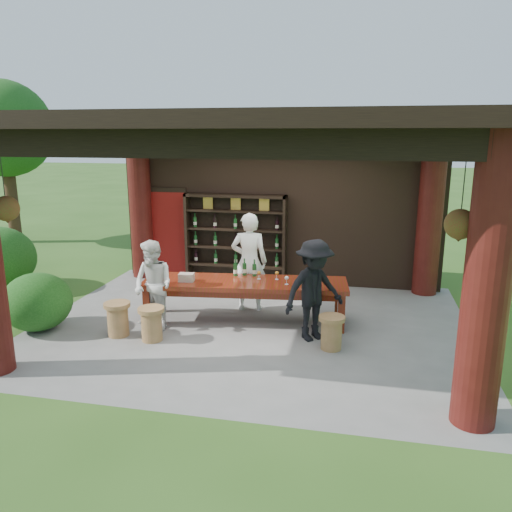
% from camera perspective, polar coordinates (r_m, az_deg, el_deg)
% --- Properties ---
extents(ground, '(90.00, 90.00, 0.00)m').
position_cam_1_polar(ground, '(8.78, -0.55, -7.92)').
color(ground, '#2D5119').
rests_on(ground, ground).
extents(pavilion, '(7.50, 6.00, 3.60)m').
position_cam_1_polar(pavilion, '(8.65, -0.05, 6.37)').
color(pavilion, slate).
rests_on(pavilion, ground).
extents(wine_shelf, '(2.25, 0.34, 1.98)m').
position_cam_1_polar(wine_shelf, '(10.98, -2.35, 1.95)').
color(wine_shelf, black).
rests_on(wine_shelf, ground).
extents(tasting_table, '(3.64, 1.32, 0.75)m').
position_cam_1_polar(tasting_table, '(8.75, -1.29, -3.58)').
color(tasting_table, '#5F240D').
rests_on(tasting_table, ground).
extents(stool_near_left, '(0.42, 0.42, 0.55)m').
position_cam_1_polar(stool_near_left, '(8.25, -11.85, -7.51)').
color(stool_near_left, olive).
rests_on(stool_near_left, ground).
extents(stool_near_right, '(0.41, 0.41, 0.53)m').
position_cam_1_polar(stool_near_right, '(7.86, 8.62, -8.54)').
color(stool_near_right, olive).
rests_on(stool_near_right, ground).
extents(stool_far_left, '(0.43, 0.43, 0.57)m').
position_cam_1_polar(stool_far_left, '(8.57, -15.51, -6.86)').
color(stool_far_left, olive).
rests_on(stool_far_left, ground).
extents(host, '(0.72, 0.52, 1.85)m').
position_cam_1_polar(host, '(9.30, -0.78, -0.67)').
color(host, white).
rests_on(host, ground).
extents(guest_woman, '(0.91, 0.83, 1.53)m').
position_cam_1_polar(guest_woman, '(8.58, -11.65, -3.32)').
color(guest_woman, silver).
rests_on(guest_woman, ground).
extents(guest_man, '(1.21, 1.15, 1.65)m').
position_cam_1_polar(guest_man, '(8.00, 6.64, -3.93)').
color(guest_man, black).
rests_on(guest_man, ground).
extents(table_bottles, '(0.42, 0.15, 0.31)m').
position_cam_1_polar(table_bottles, '(9.00, -1.30, -1.30)').
color(table_bottles, '#194C1E').
rests_on(table_bottles, tasting_table).
extents(table_glasses, '(0.91, 0.33, 0.15)m').
position_cam_1_polar(table_glasses, '(8.67, 3.44, -2.47)').
color(table_glasses, silver).
rests_on(table_glasses, tasting_table).
extents(napkin_basket, '(0.28, 0.21, 0.14)m').
position_cam_1_polar(napkin_basket, '(8.76, -7.95, -2.43)').
color(napkin_basket, '#BF6672').
rests_on(napkin_basket, tasting_table).
extents(shrubs, '(14.85, 9.27, 1.36)m').
position_cam_1_polar(shrubs, '(9.10, 15.22, -3.93)').
color(shrubs, '#194C14').
rests_on(shrubs, ground).
extents(trees, '(22.11, 11.41, 4.80)m').
position_cam_1_polar(trees, '(9.73, 25.31, 13.21)').
color(trees, '#3F2819').
rests_on(trees, ground).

